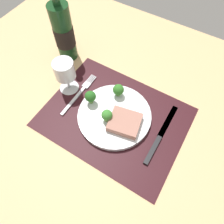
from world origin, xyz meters
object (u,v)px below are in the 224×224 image
at_px(knife, 159,138).
at_px(wine_bottle, 64,32).
at_px(steak, 125,122).
at_px(plate, 114,116).
at_px(fork, 79,94).
at_px(wine_glass, 65,72).

distance_m(knife, wine_bottle, 0.48).
height_order(knife, wine_bottle, wine_bottle).
xyz_separation_m(steak, wine_bottle, (-0.34, 0.16, 0.08)).
height_order(plate, wine_bottle, wine_bottle).
distance_m(plate, fork, 0.15).
xyz_separation_m(fork, knife, (0.31, -0.01, 0.00)).
distance_m(plate, wine_bottle, 0.34).
xyz_separation_m(steak, wine_glass, (-0.24, 0.03, 0.05)).
height_order(wine_bottle, wine_glass, wine_bottle).
bearing_deg(wine_bottle, steak, -25.14).
bearing_deg(plate, fork, 174.63).
distance_m(fork, wine_glass, 0.09).
xyz_separation_m(fork, wine_bottle, (-0.14, 0.13, 0.10)).
bearing_deg(steak, plate, 162.74).
bearing_deg(knife, wine_glass, 174.95).
bearing_deg(wine_bottle, plate, -26.24).
distance_m(plate, steak, 0.05).
height_order(plate, steak, steak).
distance_m(fork, wine_bottle, 0.22).
relative_size(plate, fork, 1.23).
bearing_deg(steak, knife, 9.75).
xyz_separation_m(knife, wine_bottle, (-0.45, 0.14, 0.10)).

